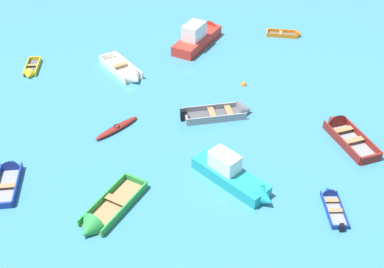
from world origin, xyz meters
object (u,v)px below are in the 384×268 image
(rowboat_orange_outer_right, at_px, (291,34))
(rowboat_grey_near_right, at_px, (230,112))
(motor_launch_turquoise_near_camera, at_px, (235,177))
(rowboat_deep_blue_near_left, at_px, (10,173))
(mooring_buoy_between_boats_left, at_px, (244,85))
(rowboat_deep_blue_distant_center, at_px, (331,200))
(motor_launch_red_cluster_inner, at_px, (199,36))
(rowboat_yellow_far_back, at_px, (31,72))
(rowboat_maroon_midfield_left, at_px, (341,130))
(kayak_maroon_midfield_right, at_px, (117,128))
(rowboat_white_outer_left, at_px, (128,74))
(rowboat_green_back_row_left, at_px, (99,219))

(rowboat_orange_outer_right, bearing_deg, rowboat_grey_near_right, -127.98)
(motor_launch_turquoise_near_camera, xyz_separation_m, rowboat_deep_blue_near_left, (-11.89, 3.06, -0.36))
(rowboat_grey_near_right, xyz_separation_m, mooring_buoy_between_boats_left, (1.90, 3.42, -0.23))
(rowboat_deep_blue_distant_center, bearing_deg, rowboat_deep_blue_near_left, 162.10)
(rowboat_deep_blue_distant_center, distance_m, motor_launch_red_cluster_inner, 19.30)
(rowboat_yellow_far_back, xyz_separation_m, motor_launch_turquoise_near_camera, (11.51, -14.41, 0.39))
(motor_launch_turquoise_near_camera, relative_size, rowboat_grey_near_right, 1.07)
(rowboat_orange_outer_right, relative_size, rowboat_deep_blue_near_left, 0.82)
(motor_launch_turquoise_near_camera, distance_m, mooring_buoy_between_boats_left, 10.38)
(motor_launch_red_cluster_inner, relative_size, mooring_buoy_between_boats_left, 12.77)
(rowboat_deep_blue_near_left, relative_size, motor_launch_red_cluster_inner, 0.66)
(rowboat_yellow_far_back, height_order, rowboat_grey_near_right, rowboat_grey_near_right)
(rowboat_maroon_midfield_left, height_order, rowboat_yellow_far_back, rowboat_maroon_midfield_left)
(rowboat_yellow_far_back, relative_size, kayak_maroon_midfield_right, 0.99)
(rowboat_maroon_midfield_left, height_order, kayak_maroon_midfield_right, rowboat_maroon_midfield_left)
(rowboat_deep_blue_near_left, xyz_separation_m, motor_launch_red_cluster_inner, (13.51, 13.75, 0.47))
(rowboat_orange_outer_right, relative_size, kayak_maroon_midfield_right, 1.01)
(motor_launch_turquoise_near_camera, bearing_deg, rowboat_deep_blue_distant_center, -26.34)
(rowboat_orange_outer_right, bearing_deg, kayak_maroon_midfield_right, -145.72)
(rowboat_orange_outer_right, xyz_separation_m, motor_launch_red_cluster_inner, (-7.76, 0.25, 0.50))
(rowboat_deep_blue_near_left, distance_m, mooring_buoy_between_boats_left, 16.66)
(motor_launch_turquoise_near_camera, bearing_deg, mooring_buoy_between_boats_left, 71.19)
(rowboat_deep_blue_near_left, bearing_deg, rowboat_white_outer_left, 52.13)
(rowboat_green_back_row_left, distance_m, mooring_buoy_between_boats_left, 15.38)
(rowboat_deep_blue_distant_center, height_order, motor_launch_red_cluster_inner, motor_launch_red_cluster_inner)
(motor_launch_red_cluster_inner, bearing_deg, rowboat_green_back_row_left, -116.01)
(motor_launch_turquoise_near_camera, height_order, rowboat_green_back_row_left, motor_launch_turquoise_near_camera)
(rowboat_orange_outer_right, relative_size, mooring_buoy_between_boats_left, 6.88)
(rowboat_orange_outer_right, distance_m, kayak_maroon_midfield_right, 18.41)
(kayak_maroon_midfield_right, bearing_deg, rowboat_orange_outer_right, 34.28)
(rowboat_maroon_midfield_left, height_order, motor_launch_turquoise_near_camera, motor_launch_turquoise_near_camera)
(rowboat_yellow_far_back, distance_m, rowboat_orange_outer_right, 20.99)
(rowboat_white_outer_left, height_order, rowboat_grey_near_right, rowboat_white_outer_left)
(mooring_buoy_between_boats_left, bearing_deg, rowboat_yellow_far_back, 162.79)
(rowboat_grey_near_right, bearing_deg, mooring_buoy_between_boats_left, 60.90)
(motor_launch_turquoise_near_camera, distance_m, rowboat_grey_near_right, 6.56)
(rowboat_grey_near_right, bearing_deg, rowboat_deep_blue_near_left, -165.96)
(motor_launch_turquoise_near_camera, xyz_separation_m, motor_launch_red_cluster_inner, (1.62, 16.81, 0.11))
(rowboat_white_outer_left, relative_size, rowboat_green_back_row_left, 1.10)
(motor_launch_turquoise_near_camera, distance_m, rowboat_deep_blue_near_left, 12.28)
(rowboat_green_back_row_left, xyz_separation_m, motor_launch_red_cluster_inner, (8.86, 18.16, 0.44))
(rowboat_grey_near_right, height_order, rowboat_green_back_row_left, rowboat_green_back_row_left)
(rowboat_grey_near_right, distance_m, rowboat_green_back_row_left, 11.62)
(rowboat_deep_blue_distant_center, xyz_separation_m, rowboat_yellow_far_back, (-16.06, 16.66, 0.02))
(rowboat_green_back_row_left, xyz_separation_m, mooring_buoy_between_boats_left, (10.58, 11.16, -0.20))
(motor_launch_turquoise_near_camera, xyz_separation_m, rowboat_orange_outer_right, (9.38, 16.56, -0.39))
(rowboat_yellow_far_back, distance_m, rowboat_green_back_row_left, 16.32)
(rowboat_deep_blue_distant_center, height_order, rowboat_white_outer_left, rowboat_white_outer_left)
(rowboat_green_back_row_left, bearing_deg, motor_launch_turquoise_near_camera, 10.53)
(rowboat_maroon_midfield_left, bearing_deg, rowboat_deep_blue_near_left, -179.52)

